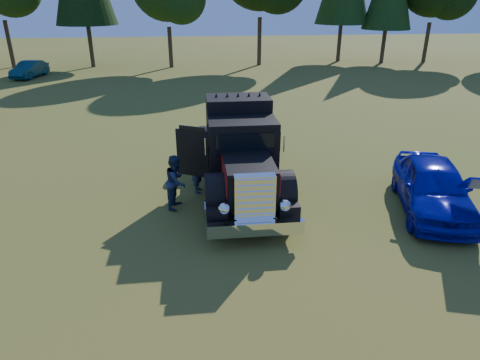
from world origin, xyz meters
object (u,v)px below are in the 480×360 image
(distant_teal_car, at_px, (29,69))
(spectator_near, at_px, (197,170))
(diamond_t_truck, at_px, (241,156))
(spectator_far, at_px, (176,182))
(hotrod_coupe, at_px, (433,186))

(distant_teal_car, bearing_deg, spectator_near, -49.48)
(diamond_t_truck, distance_m, spectator_far, 2.23)
(spectator_near, relative_size, spectator_far, 0.94)
(hotrod_coupe, height_order, spectator_far, hotrod_coupe)
(spectator_near, distance_m, distant_teal_car, 26.00)
(hotrod_coupe, distance_m, spectator_far, 7.67)
(distant_teal_car, bearing_deg, spectator_far, -51.78)
(hotrod_coupe, distance_m, spectator_near, 7.25)
(spectator_far, relative_size, distant_teal_car, 0.44)
(spectator_near, xyz_separation_m, spectator_far, (-0.65, -1.02, 0.05))
(spectator_near, height_order, distant_teal_car, spectator_near)
(diamond_t_truck, relative_size, spectator_near, 4.56)
(diamond_t_truck, distance_m, hotrod_coupe, 5.87)
(diamond_t_truck, xyz_separation_m, spectator_far, (-2.05, -0.77, -0.44))
(diamond_t_truck, height_order, spectator_near, diamond_t_truck)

